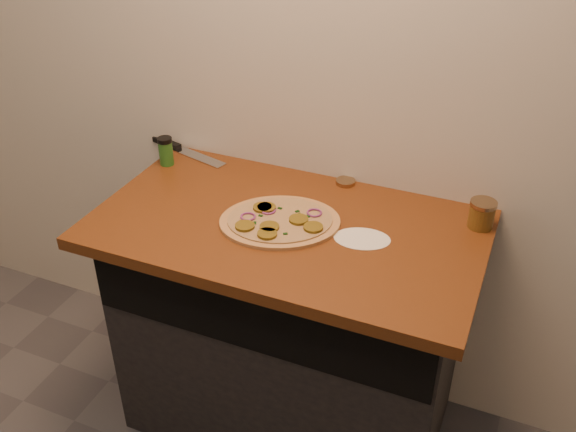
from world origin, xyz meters
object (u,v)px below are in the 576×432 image
at_px(salsa_jar, 482,214).
at_px(chefs_knife, 181,149).
at_px(pizza, 279,221).
at_px(spice_shaker, 166,151).

bearing_deg(salsa_jar, chefs_knife, 175.27).
distance_m(pizza, salsa_jar, 0.61).
bearing_deg(spice_shaker, chefs_knife, 94.35).
relative_size(chefs_knife, spice_shaker, 3.38).
xyz_separation_m(chefs_knife, spice_shaker, (0.01, -0.11, 0.05)).
xyz_separation_m(pizza, chefs_knife, (-0.54, 0.32, -0.00)).
bearing_deg(spice_shaker, salsa_jar, 1.08).
distance_m(pizza, spice_shaker, 0.57).
bearing_deg(chefs_knife, salsa_jar, -4.73).
bearing_deg(chefs_knife, spice_shaker, -85.65).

